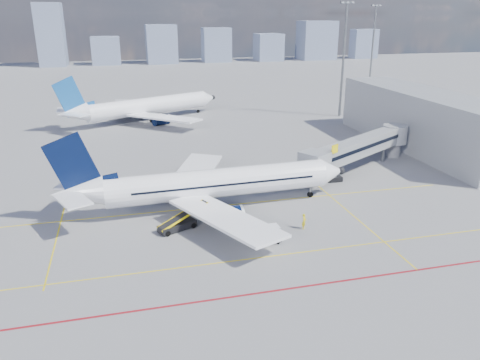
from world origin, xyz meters
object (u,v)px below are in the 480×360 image
object	(u,v)px
baggage_tug	(264,236)
cargo_dolly	(264,234)
ramp_worker	(304,221)
belt_loader	(178,224)
main_aircraft	(207,184)
second_aircraft	(143,107)

from	to	relation	value
baggage_tug	cargo_dolly	bearing A→B (deg)	-105.38
ramp_worker	cargo_dolly	bearing A→B (deg)	151.94
belt_loader	cargo_dolly	bearing A→B (deg)	-57.86
main_aircraft	second_aircraft	distance (m)	53.06
main_aircraft	cargo_dolly	xyz separation A→B (m)	(4.17, -10.60, -2.20)
main_aircraft	baggage_tug	size ratio (longest dim) A/B	17.71
baggage_tug	main_aircraft	bearing A→B (deg)	102.10
belt_loader	ramp_worker	xyz separation A→B (m)	(13.77, -3.28, 0.25)
main_aircraft	ramp_worker	xyz separation A→B (m)	(9.54, -8.32, -2.32)
belt_loader	main_aircraft	bearing A→B (deg)	25.64
baggage_tug	belt_loader	world-z (taller)	belt_loader
second_aircraft	baggage_tug	size ratio (longest dim) A/B	17.68
baggage_tug	ramp_worker	size ratio (longest dim) A/B	1.15
second_aircraft	baggage_tug	distance (m)	63.83
second_aircraft	cargo_dolly	bearing A→B (deg)	-106.91
ramp_worker	second_aircraft	bearing A→B (deg)	52.12
main_aircraft	ramp_worker	world-z (taller)	main_aircraft
main_aircraft	second_aircraft	bearing A→B (deg)	93.15
cargo_dolly	second_aircraft	bearing A→B (deg)	94.96
second_aircraft	belt_loader	world-z (taller)	second_aircraft
second_aircraft	ramp_worker	size ratio (longest dim) A/B	20.33
second_aircraft	baggage_tug	world-z (taller)	second_aircraft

